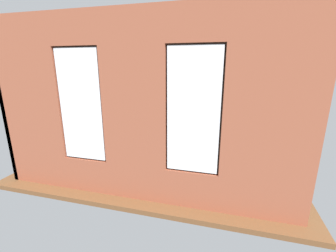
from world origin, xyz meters
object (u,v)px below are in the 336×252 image
object	(u,v)px
media_console	(93,135)
couch_left	(252,154)
cup_ceramic	(183,136)
table_plant_small	(174,131)
tv_flatscreen	(91,116)
papasan_chair	(177,125)
coffee_table	(179,138)
potted_plant_between_couches	(175,148)
potted_plant_near_tv	(88,138)
remote_gray	(163,136)
potted_plant_by_left_couch	(235,137)
potted_plant_corner_far_left	(269,168)
potted_plant_beside_window_right	(57,141)
couch_by_window	(118,164)

from	to	relation	value
media_console	couch_left	bearing A→B (deg)	174.29
cup_ceramic	table_plant_small	bearing A→B (deg)	-31.87
tv_flatscreen	papasan_chair	size ratio (longest dim) A/B	0.79
coffee_table	cup_ceramic	bearing A→B (deg)	137.88
table_plant_small	potted_plant_between_couches	distance (m)	2.14
table_plant_small	papasan_chair	distance (m)	1.12
cup_ceramic	potted_plant_near_tv	xyz separation A→B (m)	(2.46, 1.07, 0.07)
couch_left	remote_gray	distance (m)	2.54
coffee_table	potted_plant_by_left_couch	xyz separation A→B (m)	(-1.61, -0.78, -0.06)
cup_ceramic	table_plant_small	size ratio (longest dim) A/B	0.40
couch_left	table_plant_small	bearing A→B (deg)	-103.77
remote_gray	potted_plant_between_couches	xyz separation A→B (m)	(-0.81, 1.85, 0.38)
table_plant_small	potted_plant_near_tv	distance (m)	2.49
cup_ceramic	potted_plant_corner_far_left	distance (m)	2.86
potted_plant_near_tv	tv_flatscreen	bearing A→B (deg)	-62.72
potted_plant_near_tv	potted_plant_beside_window_right	bearing A→B (deg)	79.84
tv_flatscreen	potted_plant_beside_window_right	bearing A→B (deg)	100.92
couch_left	potted_plant_by_left_couch	distance (m)	1.44
couch_left	potted_plant_near_tv	world-z (taller)	potted_plant_near_tv
cup_ceramic	papasan_chair	size ratio (longest dim) A/B	0.08
table_plant_small	tv_flatscreen	bearing A→B (deg)	4.34
couch_left	cup_ceramic	bearing A→B (deg)	-101.03
couch_left	media_console	bearing A→B (deg)	-91.98
coffee_table	potted_plant_beside_window_right	size ratio (longest dim) A/B	1.17
table_plant_small	papasan_chair	world-z (taller)	papasan_chair
potted_plant_near_tv	potted_plant_by_left_couch	bearing A→B (deg)	-153.59
coffee_table	media_console	xyz separation A→B (m)	(2.89, 0.12, -0.10)
potted_plant_corner_far_left	cup_ceramic	bearing A→B (deg)	-44.39
papasan_chair	potted_plant_beside_window_right	world-z (taller)	potted_plant_beside_window_right
coffee_table	remote_gray	distance (m)	0.50
media_console	potted_plant_by_left_couch	distance (m)	4.59
couch_left	media_console	xyz separation A→B (m)	(4.90, -0.49, -0.03)
couch_by_window	couch_left	xyz separation A→B (m)	(-3.02, -1.40, -0.00)
coffee_table	potted_plant_corner_far_left	distance (m)	3.03
papasan_chair	potted_plant_by_left_couch	size ratio (longest dim) A/B	2.37
potted_plant_corner_far_left	potted_plant_near_tv	world-z (taller)	potted_plant_corner_far_left
coffee_table	potted_plant_by_left_couch	distance (m)	1.79
coffee_table	potted_plant_beside_window_right	bearing A→B (deg)	40.05
remote_gray	papasan_chair	size ratio (longest dim) A/B	0.14
potted_plant_beside_window_right	potted_plant_between_couches	world-z (taller)	same
table_plant_small	potted_plant_beside_window_right	world-z (taller)	potted_plant_beside_window_right
couch_by_window	coffee_table	distance (m)	2.25
couch_left	papasan_chair	world-z (taller)	couch_left
potted_plant_corner_far_left	potted_plant_between_couches	world-z (taller)	potted_plant_between_couches
tv_flatscreen	potted_plant_beside_window_right	distance (m)	2.03
coffee_table	tv_flatscreen	size ratio (longest dim) A/B	1.71
potted_plant_corner_far_left	potted_plant_by_left_couch	distance (m)	2.96
couch_by_window	remote_gray	world-z (taller)	couch_by_window
couch_by_window	potted_plant_corner_far_left	bearing A→B (deg)	178.15
papasan_chair	potted_plant_beside_window_right	distance (m)	3.96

